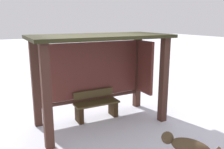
# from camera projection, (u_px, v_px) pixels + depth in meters

# --- Properties ---
(ground_plane) EXTENTS (60.00, 60.00, 0.00)m
(ground_plane) POSITION_uv_depth(u_px,v_px,m) (102.00, 123.00, 5.94)
(ground_plane) COLOR white
(bus_shelter) EXTENTS (3.27, 1.57, 2.21)m
(bus_shelter) POSITION_uv_depth(u_px,v_px,m) (101.00, 61.00, 5.81)
(bus_shelter) COLOR #3F241C
(bus_shelter) RESTS_ON ground
(bench_left_inside) EXTENTS (1.17, 0.42, 0.74)m
(bench_left_inside) POSITION_uv_depth(u_px,v_px,m) (96.00, 106.00, 6.14)
(bench_left_inside) COLOR #4C3E21
(bench_left_inside) RESTS_ON ground
(dog) EXTENTS (0.58, 0.87, 0.63)m
(dog) POSITION_uv_depth(u_px,v_px,m) (187.00, 147.00, 3.94)
(dog) COLOR #4B3A26
(dog) RESTS_ON ground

